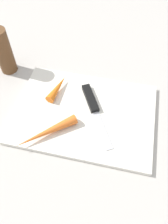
{
  "coord_description": "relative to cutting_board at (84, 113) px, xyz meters",
  "views": [
    {
      "loc": [
        0.07,
        -0.33,
        0.49
      ],
      "look_at": [
        0.0,
        0.0,
        0.01
      ],
      "focal_mm": 36.6,
      "sensor_mm": 36.0,
      "label": 1
    }
  ],
  "objects": [
    {
      "name": "ground_plane",
      "position": [
        0.0,
        0.0,
        -0.01
      ],
      "size": [
        1.4,
        1.4,
        0.0
      ],
      "primitive_type": "plane",
      "color": "#ADA8A0"
    },
    {
      "name": "cutting_board",
      "position": [
        0.0,
        0.0,
        0.0
      ],
      "size": [
        0.36,
        0.26,
        0.01
      ],
      "primitive_type": "cube",
      "color": "silver",
      "rests_on": "ground_plane"
    },
    {
      "name": "knife",
      "position": [
        0.01,
        0.03,
        0.01
      ],
      "size": [
        0.11,
        0.18,
        0.01
      ],
      "rotation": [
        0.0,
        0.0,
        5.22
      ],
      "color": "#B7B7BC",
      "rests_on": "cutting_board"
    },
    {
      "name": "carrot_short",
      "position": [
        -0.09,
        0.05,
        0.02
      ],
      "size": [
        0.04,
        0.09,
        0.02
      ],
      "primitive_type": "cone",
      "rotation": [
        0.0,
        1.57,
        1.37
      ],
      "color": "orange",
      "rests_on": "cutting_board"
    },
    {
      "name": "carrot_long",
      "position": [
        -0.07,
        -0.08,
        0.02
      ],
      "size": [
        0.13,
        0.12,
        0.02
      ],
      "primitive_type": "cone",
      "rotation": [
        0.0,
        1.57,
        3.87
      ],
      "color": "orange",
      "rests_on": "cutting_board"
    },
    {
      "name": "pepper_grinder",
      "position": [
        -0.26,
        0.11,
        0.06
      ],
      "size": [
        0.05,
        0.05,
        0.14
      ],
      "primitive_type": "cylinder",
      "color": "brown",
      "rests_on": "ground_plane"
    }
  ]
}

